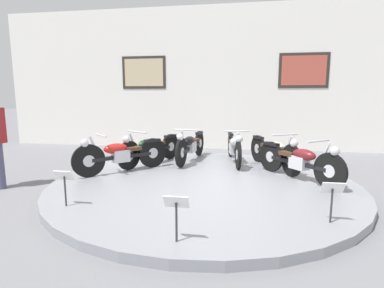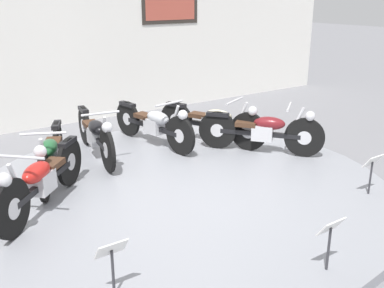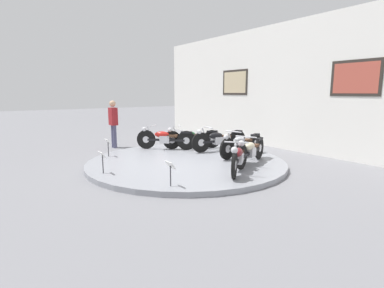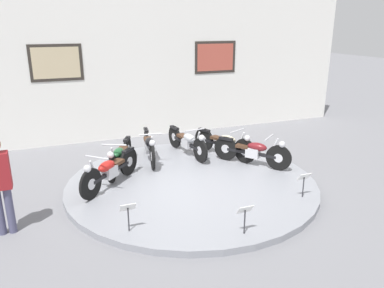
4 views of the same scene
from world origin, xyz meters
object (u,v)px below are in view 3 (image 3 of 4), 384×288
(info_placard_front_left, at_px, (108,144))
(visitor_standing, at_px, (113,121))
(info_placard_front_right, at_px, (170,168))
(info_placard_front_centre, at_px, (103,158))
(motorcycle_maroon, at_px, (238,156))
(motorcycle_black, at_px, (218,139))
(motorcycle_red, at_px, (165,138))
(motorcycle_silver, at_px, (241,144))
(motorcycle_green, at_px, (191,137))
(motorcycle_cream, at_px, (251,150))

(info_placard_front_left, distance_m, visitor_standing, 2.14)
(info_placard_front_left, relative_size, info_placard_front_right, 1.00)
(info_placard_front_centre, bearing_deg, visitor_standing, 155.21)
(motorcycle_maroon, distance_m, visitor_standing, 5.43)
(motorcycle_black, height_order, motorcycle_maroon, motorcycle_black)
(motorcycle_maroon, bearing_deg, info_placard_front_left, -151.18)
(motorcycle_red, bearing_deg, info_placard_front_right, -28.86)
(motorcycle_silver, xyz_separation_m, motorcycle_maroon, (1.19, -1.27, -0.00))
(visitor_standing, bearing_deg, motorcycle_maroon, 10.47)
(motorcycle_green, height_order, motorcycle_silver, motorcycle_silver)
(motorcycle_cream, relative_size, visitor_standing, 1.08)
(motorcycle_maroon, bearing_deg, info_placard_front_centre, -122.67)
(motorcycle_red, height_order, info_placard_front_left, motorcycle_red)
(motorcycle_maroon, distance_m, info_placard_front_left, 3.92)
(info_placard_front_right, distance_m, visitor_standing, 5.44)
(motorcycle_black, bearing_deg, visitor_standing, -144.02)
(motorcycle_silver, xyz_separation_m, info_placard_front_centre, (-0.51, -3.93, -0.01))
(motorcycle_cream, height_order, motorcycle_maroon, motorcycle_cream)
(motorcycle_green, distance_m, info_placard_front_right, 4.08)
(motorcycle_black, bearing_deg, motorcycle_maroon, -30.00)
(motorcycle_silver, relative_size, motorcycle_maroon, 1.24)
(motorcycle_red, bearing_deg, info_placard_front_left, -90.81)
(motorcycle_silver, bearing_deg, info_placard_front_left, -125.29)
(motorcycle_green, relative_size, motorcycle_maroon, 1.13)
(motorcycle_green, relative_size, visitor_standing, 1.06)
(motorcycle_green, height_order, info_placard_front_centre, motorcycle_green)
(motorcycle_silver, height_order, info_placard_front_centre, motorcycle_silver)
(info_placard_front_left, bearing_deg, motorcycle_red, 89.19)
(info_placard_front_centre, distance_m, visitor_standing, 4.01)
(motorcycle_green, xyz_separation_m, motorcycle_cream, (2.68, 0.00, 0.00))
(info_placard_front_left, height_order, info_placard_front_centre, same)
(info_placard_front_left, bearing_deg, motorcycle_maroon, 28.82)
(motorcycle_green, bearing_deg, info_placard_front_centre, -68.71)
(motorcycle_red, bearing_deg, motorcycle_green, 65.35)
(motorcycle_black, distance_m, motorcycle_maroon, 2.55)
(motorcycle_red, xyz_separation_m, visitor_standing, (-1.91, -0.99, 0.45))
(motorcycle_red, relative_size, motorcycle_silver, 0.74)
(motorcycle_red, bearing_deg, motorcycle_black, 46.71)
(motorcycle_silver, bearing_deg, motorcycle_maroon, -46.85)
(info_placard_front_centre, height_order, visitor_standing, visitor_standing)
(motorcycle_green, height_order, motorcycle_maroon, motorcycle_maroon)
(info_placard_front_left, bearing_deg, motorcycle_green, 81.76)
(motorcycle_maroon, height_order, visitor_standing, visitor_standing)
(motorcycle_green, xyz_separation_m, motorcycle_silver, (1.85, 0.48, 0.00))
(info_placard_front_right, bearing_deg, motorcycle_maroon, 90.90)
(motorcycle_silver, bearing_deg, motorcycle_cream, -30.01)
(motorcycle_red, relative_size, motorcycle_maroon, 0.92)
(motorcycle_silver, distance_m, visitor_standing, 4.72)
(motorcycle_black, distance_m, info_placard_front_centre, 3.96)
(motorcycle_black, xyz_separation_m, motorcycle_cream, (1.85, -0.48, -0.01))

